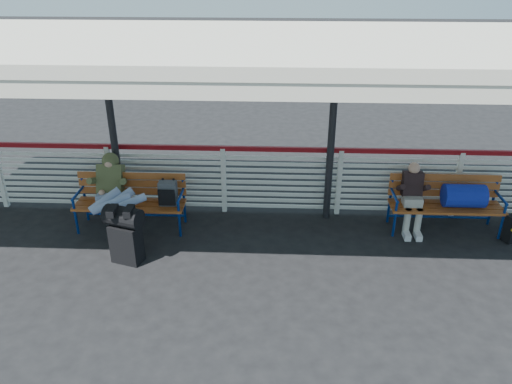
{
  "coord_description": "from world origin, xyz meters",
  "views": [
    {
      "loc": [
        0.93,
        -5.97,
        4.23
      ],
      "look_at": [
        0.61,
        1.0,
        0.83
      ],
      "focal_mm": 35.0,
      "sensor_mm": 36.0,
      "label": 1
    }
  ],
  "objects_px": {
    "companion_person": "(412,197)",
    "traveler_man": "(114,196)",
    "bench_left": "(139,196)",
    "bench_right": "(456,197)",
    "luggage_stack": "(125,232)"
  },
  "relations": [
    {
      "from": "bench_right",
      "to": "traveler_man",
      "type": "bearing_deg",
      "value": -175.04
    },
    {
      "from": "bench_left",
      "to": "traveler_man",
      "type": "height_order",
      "value": "traveler_man"
    },
    {
      "from": "bench_left",
      "to": "luggage_stack",
      "type": "bearing_deg",
      "value": -87.29
    },
    {
      "from": "luggage_stack",
      "to": "bench_right",
      "type": "bearing_deg",
      "value": 29.94
    },
    {
      "from": "luggage_stack",
      "to": "traveler_man",
      "type": "relative_size",
      "value": 0.56
    },
    {
      "from": "luggage_stack",
      "to": "bench_left",
      "type": "relative_size",
      "value": 0.51
    },
    {
      "from": "bench_right",
      "to": "companion_person",
      "type": "distance_m",
      "value": 0.7
    },
    {
      "from": "traveler_man",
      "to": "bench_right",
      "type": "bearing_deg",
      "value": 4.96
    },
    {
      "from": "companion_person",
      "to": "bench_left",
      "type": "bearing_deg",
      "value": -178.42
    },
    {
      "from": "bench_left",
      "to": "companion_person",
      "type": "relative_size",
      "value": 1.57
    },
    {
      "from": "luggage_stack",
      "to": "traveler_man",
      "type": "xyz_separation_m",
      "value": [
        -0.35,
        0.69,
        0.24
      ]
    },
    {
      "from": "traveler_man",
      "to": "companion_person",
      "type": "bearing_deg",
      "value": 5.7
    },
    {
      "from": "bench_left",
      "to": "bench_right",
      "type": "height_order",
      "value": "same"
    },
    {
      "from": "companion_person",
      "to": "luggage_stack",
      "type": "bearing_deg",
      "value": -165.29
    },
    {
      "from": "companion_person",
      "to": "traveler_man",
      "type": "bearing_deg",
      "value": -174.3
    }
  ]
}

